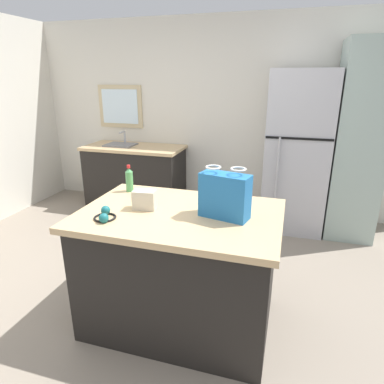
{
  "coord_description": "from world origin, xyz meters",
  "views": [
    {
      "loc": [
        0.97,
        -2.2,
        1.79
      ],
      "look_at": [
        0.28,
        0.14,
        0.95
      ],
      "focal_mm": 31.18,
      "sensor_mm": 36.0,
      "label": 1
    }
  ],
  "objects_px": {
    "refrigerator": "(297,153)",
    "ear_defenders": "(105,215)",
    "kitchen_island": "(180,268)",
    "bottle": "(129,180)",
    "shopping_bag": "(225,196)",
    "small_box": "(145,200)",
    "tall_cabinet": "(358,143)"
  },
  "relations": [
    {
      "from": "refrigerator",
      "to": "ear_defenders",
      "type": "height_order",
      "value": "refrigerator"
    },
    {
      "from": "kitchen_island",
      "to": "ear_defenders",
      "type": "height_order",
      "value": "ear_defenders"
    },
    {
      "from": "refrigerator",
      "to": "bottle",
      "type": "xyz_separation_m",
      "value": [
        -1.32,
        -1.76,
        0.06
      ]
    },
    {
      "from": "shopping_bag",
      "to": "ear_defenders",
      "type": "bearing_deg",
      "value": -161.6
    },
    {
      "from": "kitchen_island",
      "to": "refrigerator",
      "type": "relative_size",
      "value": 0.74
    },
    {
      "from": "refrigerator",
      "to": "small_box",
      "type": "height_order",
      "value": "refrigerator"
    },
    {
      "from": "shopping_bag",
      "to": "small_box",
      "type": "height_order",
      "value": "shopping_bag"
    },
    {
      "from": "tall_cabinet",
      "to": "bottle",
      "type": "xyz_separation_m",
      "value": [
        -1.96,
        -1.76,
        -0.09
      ]
    },
    {
      "from": "refrigerator",
      "to": "ear_defenders",
      "type": "relative_size",
      "value": 9.42
    },
    {
      "from": "small_box",
      "to": "bottle",
      "type": "xyz_separation_m",
      "value": [
        -0.28,
        0.32,
        0.03
      ]
    },
    {
      "from": "shopping_bag",
      "to": "ear_defenders",
      "type": "distance_m",
      "value": 0.81
    },
    {
      "from": "small_box",
      "to": "refrigerator",
      "type": "bearing_deg",
      "value": 63.57
    },
    {
      "from": "bottle",
      "to": "ear_defenders",
      "type": "distance_m",
      "value": 0.57
    },
    {
      "from": "kitchen_island",
      "to": "small_box",
      "type": "xyz_separation_m",
      "value": [
        -0.26,
        -0.01,
        0.52
      ]
    },
    {
      "from": "kitchen_island",
      "to": "refrigerator",
      "type": "xyz_separation_m",
      "value": [
        0.78,
        2.08,
        0.49
      ]
    },
    {
      "from": "kitchen_island",
      "to": "shopping_bag",
      "type": "relative_size",
      "value": 4.0
    },
    {
      "from": "shopping_bag",
      "to": "bottle",
      "type": "distance_m",
      "value": 0.91
    },
    {
      "from": "refrigerator",
      "to": "ear_defenders",
      "type": "xyz_separation_m",
      "value": [
        -1.22,
        -2.32,
        -0.02
      ]
    },
    {
      "from": "kitchen_island",
      "to": "shopping_bag",
      "type": "distance_m",
      "value": 0.68
    },
    {
      "from": "tall_cabinet",
      "to": "shopping_bag",
      "type": "xyz_separation_m",
      "value": [
        -1.11,
        -2.07,
        -0.04
      ]
    },
    {
      "from": "bottle",
      "to": "small_box",
      "type": "bearing_deg",
      "value": -49.1
    },
    {
      "from": "shopping_bag",
      "to": "small_box",
      "type": "xyz_separation_m",
      "value": [
        -0.57,
        -0.02,
        -0.09
      ]
    },
    {
      "from": "small_box",
      "to": "bottle",
      "type": "height_order",
      "value": "bottle"
    },
    {
      "from": "kitchen_island",
      "to": "bottle",
      "type": "xyz_separation_m",
      "value": [
        -0.54,
        0.31,
        0.55
      ]
    },
    {
      "from": "shopping_bag",
      "to": "ear_defenders",
      "type": "relative_size",
      "value": 1.75
    },
    {
      "from": "refrigerator",
      "to": "bottle",
      "type": "relative_size",
      "value": 8.51
    },
    {
      "from": "tall_cabinet",
      "to": "ear_defenders",
      "type": "height_order",
      "value": "tall_cabinet"
    },
    {
      "from": "tall_cabinet",
      "to": "shopping_bag",
      "type": "relative_size",
      "value": 6.24
    },
    {
      "from": "tall_cabinet",
      "to": "small_box",
      "type": "xyz_separation_m",
      "value": [
        -1.68,
        -2.09,
        -0.12
      ]
    },
    {
      "from": "tall_cabinet",
      "to": "refrigerator",
      "type": "bearing_deg",
      "value": -179.98
    },
    {
      "from": "kitchen_island",
      "to": "tall_cabinet",
      "type": "relative_size",
      "value": 0.64
    },
    {
      "from": "refrigerator",
      "to": "shopping_bag",
      "type": "distance_m",
      "value": 2.12
    }
  ]
}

